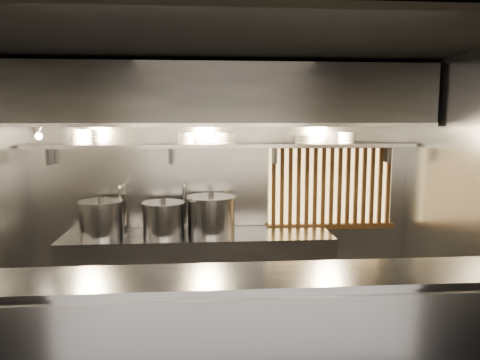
{
  "coord_description": "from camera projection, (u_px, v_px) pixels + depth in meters",
  "views": [
    {
      "loc": [
        -0.24,
        -4.0,
        2.18
      ],
      "look_at": [
        0.13,
        0.55,
        1.58
      ],
      "focal_mm": 35.0,
      "sensor_mm": 36.0,
      "label": 1
    }
  ],
  "objects": [
    {
      "name": "floor",
      "position": [
        231.0,
        360.0,
        4.26
      ],
      "size": [
        4.5,
        4.5,
        0.0
      ],
      "primitive_type": "plane",
      "color": "black",
      "rests_on": "ground"
    },
    {
      "name": "ceiling",
      "position": [
        230.0,
        44.0,
        3.9
      ],
      "size": [
        4.5,
        4.5,
        0.0
      ],
      "primitive_type": "plane",
      "rotation": [
        3.14,
        0.0,
        0.0
      ],
      "color": "black",
      "rests_on": "wall_back"
    },
    {
      "name": "wall_back",
      "position": [
        223.0,
        185.0,
        5.56
      ],
      "size": [
        4.5,
        0.0,
        4.5
      ],
      "primitive_type": "plane",
      "rotation": [
        1.57,
        0.0,
        0.0
      ],
      "color": "gray",
      "rests_on": "floor"
    },
    {
      "name": "wall_right",
      "position": [
        477.0,
        205.0,
        4.26
      ],
      "size": [
        0.0,
        3.0,
        3.0
      ],
      "primitive_type": "plane",
      "rotation": [
        1.57,
        0.0,
        -1.57
      ],
      "color": "gray",
      "rests_on": "floor"
    },
    {
      "name": "serving_counter",
      "position": [
        239.0,
        354.0,
        3.24
      ],
      "size": [
        4.5,
        0.56,
        1.13
      ],
      "color": "#929297",
      "rests_on": "floor"
    },
    {
      "name": "cooking_bench",
      "position": [
        198.0,
        273.0,
        5.29
      ],
      "size": [
        3.0,
        0.7,
        0.9
      ],
      "primitive_type": "cube",
      "color": "#929297",
      "rests_on": "floor"
    },
    {
      "name": "bowl_shelf",
      "position": [
        223.0,
        146.0,
        5.32
      ],
      "size": [
        4.4,
        0.34,
        0.04
      ],
      "primitive_type": "cube",
      "color": "#929297",
      "rests_on": "wall_back"
    },
    {
      "name": "exhaust_hood",
      "position": [
        224.0,
        96.0,
        5.03
      ],
      "size": [
        4.4,
        0.81,
        0.65
      ],
      "color": "#2D2D30",
      "rests_on": "ceiling"
    },
    {
      "name": "wood_screen",
      "position": [
        331.0,
        186.0,
        5.62
      ],
      "size": [
        1.56,
        0.09,
        1.04
      ],
      "color": "#F8C86F",
      "rests_on": "wall_back"
    },
    {
      "name": "faucet_left",
      "position": [
        123.0,
        196.0,
        5.35
      ],
      "size": [
        0.04,
        0.3,
        0.5
      ],
      "color": "silver",
      "rests_on": "wall_back"
    },
    {
      "name": "faucet_right",
      "position": [
        185.0,
        195.0,
        5.4
      ],
      "size": [
        0.04,
        0.3,
        0.5
      ],
      "color": "silver",
      "rests_on": "wall_back"
    },
    {
      "name": "heat_lamp",
      "position": [
        36.0,
        130.0,
        4.68
      ],
      "size": [
        0.25,
        0.35,
        0.2
      ],
      "color": "#929297",
      "rests_on": "exhaust_hood"
    },
    {
      "name": "pendant_bulb",
      "position": [
        215.0,
        139.0,
        5.18
      ],
      "size": [
        0.09,
        0.09,
        0.19
      ],
      "color": "#2D2D30",
      "rests_on": "exhaust_hood"
    },
    {
      "name": "stock_pot_left",
      "position": [
        101.0,
        218.0,
        5.12
      ],
      "size": [
        0.6,
        0.6,
        0.43
      ],
      "rotation": [
        0.0,
        0.0,
        -0.27
      ],
      "color": "#929297",
      "rests_on": "cooking_bench"
    },
    {
      "name": "stock_pot_mid",
      "position": [
        163.0,
        218.0,
        5.17
      ],
      "size": [
        0.6,
        0.6,
        0.41
      ],
      "rotation": [
        0.0,
        0.0,
        0.28
      ],
      "color": "#929297",
      "rests_on": "cooking_bench"
    },
    {
      "name": "stock_pot_right",
      "position": [
        211.0,
        215.0,
        5.27
      ],
      "size": [
        0.58,
        0.58,
        0.46
      ],
      "rotation": [
        0.0,
        0.0,
        -0.04
      ],
      "color": "#929297",
      "rests_on": "cooking_bench"
    },
    {
      "name": "bowl_stack_0",
      "position": [
        82.0,
        137.0,
        5.18
      ],
      "size": [
        0.24,
        0.24,
        0.17
      ],
      "color": "white",
      "rests_on": "bowl_shelf"
    },
    {
      "name": "bowl_stack_1",
      "position": [
        186.0,
        138.0,
        5.27
      ],
      "size": [
        0.2,
        0.2,
        0.13
      ],
      "color": "white",
      "rests_on": "bowl_shelf"
    },
    {
      "name": "bowl_stack_2",
      "position": [
        226.0,
        138.0,
        5.31
      ],
      "size": [
        0.24,
        0.24,
        0.13
      ],
      "color": "white",
      "rests_on": "bowl_shelf"
    },
    {
      "name": "bowl_stack_3",
      "position": [
        305.0,
        139.0,
        5.39
      ],
      "size": [
        0.24,
        0.24,
        0.09
      ],
      "color": "white",
      "rests_on": "bowl_shelf"
    },
    {
      "name": "bowl_stack_4",
      "position": [
        346.0,
        138.0,
        5.42
      ],
      "size": [
        0.2,
        0.2,
        0.13
      ],
      "color": "white",
      "rests_on": "bowl_shelf"
    }
  ]
}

